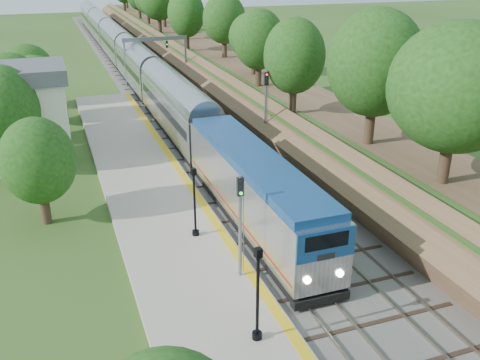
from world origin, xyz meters
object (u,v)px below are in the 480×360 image
object	(u,v)px
signal_gantry	(155,48)
signal_farside	(266,102)
station_building	(15,115)
signal_platform	(240,216)
lamppost_mid	(258,300)
lamppost_far	(195,206)
train	(126,56)

from	to	relation	value
signal_gantry	signal_farside	xyz separation A→B (m)	(3.73, -28.64, -0.50)
station_building	signal_platform	xyz separation A→B (m)	(11.10, -22.44, -0.23)
station_building	lamppost_mid	xyz separation A→B (m)	(10.08, -27.44, -1.69)
lamppost_mid	signal_platform	distance (m)	5.31
station_building	lamppost_mid	bearing A→B (deg)	-69.83
lamppost_far	signal_farside	xyz separation A→B (m)	(10.14, 13.78, 2.02)
lamppost_mid	lamppost_far	bearing A→B (deg)	90.12
signal_gantry	signal_platform	world-z (taller)	signal_gantry
train	lamppost_mid	world-z (taller)	lamppost_mid
lamppost_far	signal_gantry	bearing A→B (deg)	81.41
station_building	signal_platform	bearing A→B (deg)	-63.68
lamppost_mid	station_building	bearing A→B (deg)	110.17
train	lamppost_mid	distance (m)	62.07
signal_platform	lamppost_far	bearing A→B (deg)	101.73
station_building	train	size ratio (longest dim) A/B	0.07
signal_farside	lamppost_far	bearing A→B (deg)	-126.34
station_building	lamppost_far	size ratio (longest dim) A/B	2.00
signal_gantry	station_building	bearing A→B (deg)	-123.38
train	signal_platform	size ratio (longest dim) A/B	21.82
station_building	train	distance (m)	37.28
signal_farside	train	bearing A→B (deg)	99.23
lamppost_mid	signal_gantry	bearing A→B (deg)	83.05
train	station_building	bearing A→B (deg)	-112.08
lamppost_far	signal_farside	bearing A→B (deg)	53.66
signal_gantry	signal_platform	xyz separation A→B (m)	(-5.37, -47.43, -0.96)
signal_gantry	lamppost_mid	distance (m)	52.88
train	signal_farside	distance (m)	38.71
station_building	signal_farside	world-z (taller)	station_building
lamppost_mid	signal_platform	world-z (taller)	signal_platform
train	lamppost_mid	size ratio (longest dim) A/B	27.23
station_building	signal_gantry	distance (m)	29.94
lamppost_far	signal_farside	distance (m)	17.23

